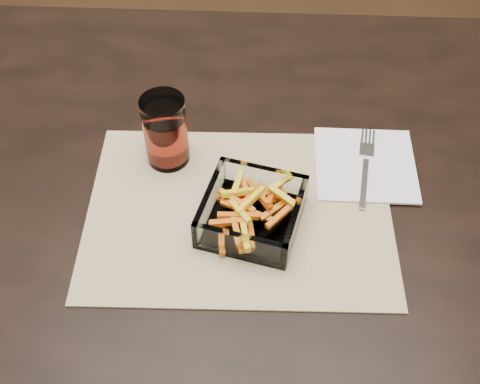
# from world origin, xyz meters

# --- Properties ---
(dining_table) EXTENTS (1.60, 0.90, 0.75)m
(dining_table) POSITION_xyz_m (0.00, 0.00, 0.66)
(dining_table) COLOR black
(dining_table) RESTS_ON ground
(placemat) EXTENTS (0.46, 0.34, 0.00)m
(placemat) POSITION_xyz_m (-0.02, -0.07, 0.75)
(placemat) COLOR tan
(placemat) RESTS_ON dining_table
(glass_bowl) EXTENTS (0.16, 0.16, 0.05)m
(glass_bowl) POSITION_xyz_m (0.00, -0.09, 0.77)
(glass_bowl) COLOR white
(glass_bowl) RESTS_ON placemat
(tumbler) EXTENTS (0.07, 0.07, 0.12)m
(tumbler) POSITION_xyz_m (-0.13, 0.03, 0.81)
(tumbler) COLOR white
(tumbler) RESTS_ON placemat
(napkin) EXTENTS (0.16, 0.16, 0.00)m
(napkin) POSITION_xyz_m (0.18, 0.03, 0.76)
(napkin) COLOR white
(napkin) RESTS_ON placemat
(fork) EXTENTS (0.04, 0.17, 0.00)m
(fork) POSITION_xyz_m (0.18, 0.03, 0.76)
(fork) COLOR silver
(fork) RESTS_ON napkin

